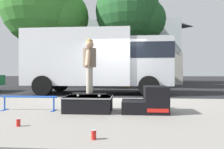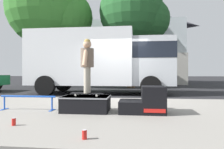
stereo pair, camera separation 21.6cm
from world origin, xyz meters
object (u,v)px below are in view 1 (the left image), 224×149
soda_can_b (94,135)px  street_tree_neighbour (131,14)px  skate_box (89,103)px  skateboard (90,94)px  soda_can (18,123)px  box_truck (99,59)px  skater_kid (90,61)px  kicker_ramp (149,102)px  grind_rail (29,100)px  street_tree_main (46,10)px

soda_can_b → street_tree_neighbour: size_ratio=0.02×
skate_box → skateboard: bearing=68.2°
soda_can → box_truck: 6.94m
skater_kid → soda_can: (-0.92, -1.43, -1.10)m
street_tree_neighbour → soda_can_b: bearing=-93.1°
skater_kid → soda_can: bearing=-122.7°
box_truck → soda_can: bearing=-93.0°
kicker_ramp → grind_rail: kicker_ramp is taller
soda_can → soda_can_b: same height
box_truck → street_tree_main: street_tree_main is taller
skateboard → street_tree_main: street_tree_main is taller
skater_kid → soda_can_b: (0.44, -2.00, -1.10)m
skateboard → street_tree_main: size_ratio=0.09×
soda_can_b → street_tree_main: size_ratio=0.01×
street_tree_neighbour → skate_box: bearing=-96.4°
street_tree_main → street_tree_neighbour: bearing=1.8°
soda_can_b → grind_rail: bearing=133.7°
kicker_ramp → soda_can_b: 2.17m
grind_rail → box_truck: (0.89, 5.34, 1.32)m
grind_rail → soda_can_b: grind_rail is taller
skateboard → kicker_ramp: bearing=-1.7°
skater_kid → street_tree_main: street_tree_main is taller
skateboard → box_truck: box_truck is taller
grind_rail → box_truck: size_ratio=0.20×
street_tree_neighbour → street_tree_main: bearing=-178.2°
box_truck → street_tree_neighbour: size_ratio=0.92×
kicker_ramp → skateboard: size_ratio=1.28×
kicker_ramp → skater_kid: (-1.35, 0.04, 0.92)m
soda_can → street_tree_main: 12.80m
skater_kid → box_truck: (-0.56, 5.33, 0.42)m
skate_box → kicker_ramp: bearing=-0.0°
skate_box → skater_kid: size_ratio=0.85×
skate_box → kicker_ramp: 1.37m
kicker_ramp → street_tree_neighbour: (-0.28, 9.70, 4.77)m
kicker_ramp → soda_can: (-2.27, -1.39, -0.18)m
kicker_ramp → skateboard: bearing=178.3°
street_tree_main → grind_rail: bearing=-69.9°
street_tree_main → street_tree_neighbour: 6.02m
kicker_ramp → box_truck: (-1.91, 5.37, 1.34)m
skate_box → grind_rail: (-1.44, 0.03, 0.07)m
street_tree_neighbour → kicker_ramp: bearing=-88.3°
street_tree_main → box_truck: bearing=-43.5°
box_truck → grind_rail: bearing=-99.5°
skate_box → box_truck: box_truck is taller
skateboard → street_tree_main: 11.80m
soda_can → box_truck: (0.36, 6.76, 1.52)m
skate_box → kicker_ramp: kicker_ramp is taller
skate_box → skateboard: (0.02, 0.04, 0.22)m
skate_box → box_truck: 5.57m
skate_box → street_tree_main: 11.92m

